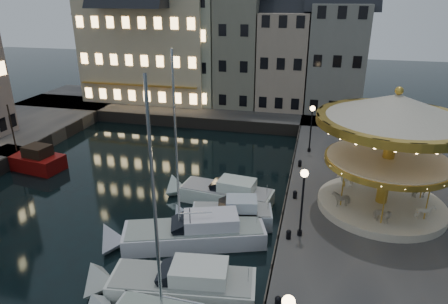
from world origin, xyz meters
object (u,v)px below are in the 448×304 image
(motorboat_e, at_px, (221,194))
(red_fishing_boat, at_px, (28,160))
(bollard_b, at_px, (289,234))
(bollard_c, at_px, (295,194))
(carousel, at_px, (393,131))
(streetlamp_c, at_px, (311,122))
(motorboat_b, at_px, (175,285))
(motorboat_d, at_px, (225,216))
(streetlamp_b, at_px, (303,193))
(bollard_a, at_px, (278,301))
(bollard_d, at_px, (300,163))
(motorboat_c, at_px, (188,234))

(motorboat_e, height_order, red_fishing_boat, red_fishing_boat)
(bollard_b, distance_m, motorboat_e, 7.85)
(bollard_c, distance_m, carousel, 7.46)
(carousel, bearing_deg, motorboat_e, 176.14)
(streetlamp_c, xyz_separation_m, carousel, (4.93, -9.10, 2.58))
(motorboat_b, height_order, carousel, carousel)
(motorboat_d, xyz_separation_m, motorboat_e, (-1.03, 2.97, 0.01))
(streetlamp_b, relative_size, bollard_b, 7.32)
(red_fishing_boat, bearing_deg, motorboat_b, -33.89)
(bollard_a, xyz_separation_m, motorboat_d, (-4.35, 8.17, -0.97))
(bollard_c, height_order, bollard_d, same)
(bollard_b, distance_m, motorboat_b, 7.00)
(bollard_d, relative_size, motorboat_e, 0.07)
(bollard_b, distance_m, carousel, 8.92)
(bollard_d, distance_m, carousel, 9.32)
(bollard_b, bearing_deg, motorboat_e, 133.63)
(streetlamp_b, relative_size, bollard_d, 7.32)
(red_fishing_boat, height_order, carousel, carousel)
(bollard_a, distance_m, motorboat_c, 8.25)
(streetlamp_c, relative_size, motorboat_b, 0.49)
(bollard_c, xyz_separation_m, motorboat_d, (-4.35, -2.33, -0.97))
(bollard_b, relative_size, red_fishing_boat, 0.08)
(streetlamp_b, xyz_separation_m, bollard_b, (-0.60, -0.50, -2.41))
(motorboat_d, bearing_deg, bollard_a, -61.97)
(bollard_c, bearing_deg, bollard_a, -90.00)
(bollard_b, relative_size, motorboat_c, 0.04)
(bollard_b, relative_size, motorboat_d, 0.09)
(bollard_b, bearing_deg, motorboat_b, -139.72)
(motorboat_e, bearing_deg, motorboat_b, -89.53)
(motorboat_c, xyz_separation_m, red_fishing_boat, (-17.37, 7.70, 0.01))
(motorboat_b, xyz_separation_m, motorboat_e, (-0.08, 10.12, -0.00))
(streetlamp_b, relative_size, motorboat_c, 0.32)
(bollard_c, relative_size, red_fishing_boat, 0.08)
(bollard_b, height_order, red_fishing_boat, red_fishing_boat)
(streetlamp_b, height_order, motorboat_e, streetlamp_b)
(streetlamp_b, xyz_separation_m, motorboat_d, (-4.95, 2.17, -3.38))
(bollard_a, bearing_deg, bollard_b, 90.00)
(streetlamp_b, relative_size, motorboat_d, 0.65)
(streetlamp_c, xyz_separation_m, motorboat_c, (-6.67, -13.99, -3.34))
(streetlamp_b, height_order, motorboat_b, streetlamp_b)
(motorboat_b, relative_size, motorboat_e, 1.08)
(bollard_d, xyz_separation_m, red_fishing_boat, (-23.44, -2.80, -0.91))
(streetlamp_c, height_order, carousel, carousel)
(bollard_d, relative_size, motorboat_c, 0.04)
(streetlamp_b, height_order, bollard_b, streetlamp_b)
(streetlamp_b, xyz_separation_m, motorboat_c, (-6.67, -0.49, -3.34))
(bollard_a, bearing_deg, motorboat_d, 118.03)
(streetlamp_c, bearing_deg, motorboat_e, -125.56)
(motorboat_b, distance_m, red_fishing_boat, 21.86)
(streetlamp_c, relative_size, motorboat_e, 0.53)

